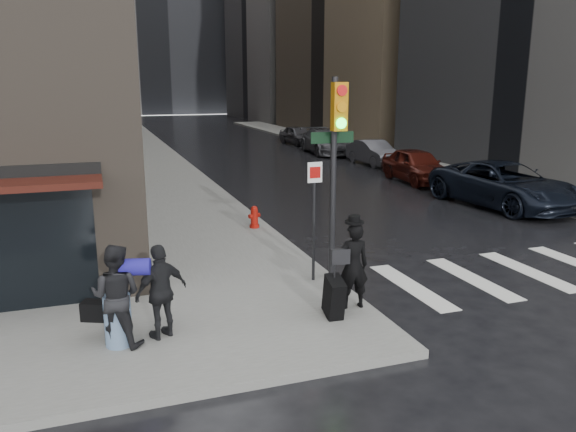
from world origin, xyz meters
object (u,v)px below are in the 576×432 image
object	(u,v)px
traffic_light	(334,152)
parked_car_0	(504,185)
man_overcoat	(349,271)
man_jeans	(116,295)
man_greycoat	(161,291)
fire_hydrant	(254,218)
parked_car_1	(416,165)
parked_car_2	(374,153)
parked_car_3	(325,141)
parked_car_4	(298,135)

from	to	relation	value
traffic_light	parked_car_0	distance (m)	10.87
traffic_light	man_overcoat	bearing A→B (deg)	-103.26
man_jeans	man_greycoat	size ratio (longest dim) A/B	1.06
fire_hydrant	parked_car_1	size ratio (longest dim) A/B	0.15
man_jeans	traffic_light	world-z (taller)	traffic_light
fire_hydrant	parked_car_2	distance (m)	15.42
man_greycoat	parked_car_2	xyz separation A→B (m)	(13.61, 18.30, -0.30)
parked_car_3	man_overcoat	bearing A→B (deg)	-106.79
man_overcoat	parked_car_4	world-z (taller)	man_overcoat
parked_car_4	man_greycoat	bearing A→B (deg)	-119.83
fire_hydrant	man_overcoat	bearing A→B (deg)	-90.06
fire_hydrant	parked_car_4	world-z (taller)	parked_car_4
traffic_light	fire_hydrant	distance (m)	5.56
parked_car_0	parked_car_2	bearing A→B (deg)	81.53
man_greycoat	parked_car_0	xyz separation A→B (m)	(13.02, 7.17, -0.17)
man_overcoat	man_greycoat	distance (m)	3.50
man_greycoat	parked_car_2	world-z (taller)	man_greycoat
parked_car_0	parked_car_4	world-z (taller)	parked_car_0
traffic_light	parked_car_2	xyz separation A→B (m)	(9.73, 16.59, -2.30)
traffic_light	parked_car_2	world-z (taller)	traffic_light
parked_car_0	parked_car_3	world-z (taller)	parked_car_0
parked_car_4	man_overcoat	bearing A→B (deg)	-113.95
man_overcoat	parked_car_1	world-z (taller)	man_overcoat
man_overcoat	traffic_light	world-z (taller)	traffic_light
man_jeans	parked_car_1	bearing A→B (deg)	-112.47
fire_hydrant	parked_car_2	xyz separation A→B (m)	(10.10, 11.65, 0.22)
man_jeans	traffic_light	bearing A→B (deg)	-134.76
parked_car_0	parked_car_4	distance (m)	22.26
parked_car_4	parked_car_2	bearing A→B (deg)	-93.82
man_jeans	parked_car_2	bearing A→B (deg)	-103.78
fire_hydrant	parked_car_1	bearing A→B (deg)	33.12
traffic_light	fire_hydrant	world-z (taller)	traffic_light
parked_car_0	parked_car_1	distance (m)	5.57
parked_car_0	parked_car_3	distance (m)	16.70
man_overcoat	man_jeans	xyz separation A→B (m)	(-4.23, -0.11, 0.09)
fire_hydrant	man_jeans	bearing A→B (deg)	-122.27
traffic_light	parked_car_3	distance (m)	24.08
man_jeans	traffic_light	distance (m)	5.31
traffic_light	fire_hydrant	size ratio (longest dim) A/B	6.54
traffic_light	parked_car_1	size ratio (longest dim) A/B	0.98
parked_car_3	man_jeans	bearing A→B (deg)	-114.89
man_overcoat	parked_car_4	bearing A→B (deg)	-102.89
man_jeans	parked_car_1	distance (m)	18.65
man_overcoat	parked_car_3	world-z (taller)	man_overcoat
traffic_light	parked_car_4	distance (m)	29.36
man_jeans	parked_car_3	world-z (taller)	man_jeans
traffic_light	fire_hydrant	xyz separation A→B (m)	(-0.37, 4.94, -2.51)
parked_car_4	parked_car_1	bearing A→B (deg)	-97.06
man_greycoat	parked_car_1	bearing A→B (deg)	-160.06
man_jeans	parked_car_4	size ratio (longest dim) A/B	0.44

